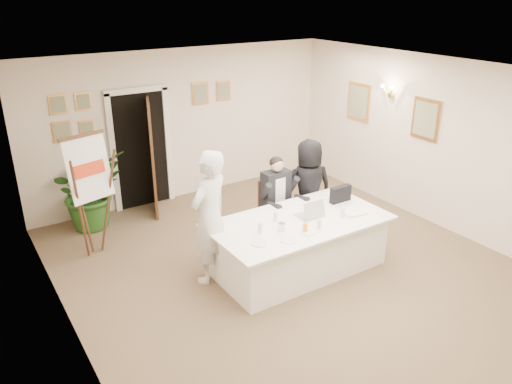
{
  "coord_description": "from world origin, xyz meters",
  "views": [
    {
      "loc": [
        -3.82,
        -4.91,
        3.82
      ],
      "look_at": [
        -0.27,
        0.6,
        1.1
      ],
      "focal_mm": 35.0,
      "sensor_mm": 36.0,
      "label": 1
    }
  ],
  "objects_px": {
    "conference_table": "(298,244)",
    "oj_glass": "(305,228)",
    "seated_man": "(278,199)",
    "potted_palm": "(89,191)",
    "flip_chart": "(90,202)",
    "standing_woman": "(308,188)",
    "laptop_bag": "(340,194)",
    "standing_man": "(210,217)",
    "steel_jug": "(282,227)",
    "paper_stack": "(355,213)",
    "laptop": "(309,207)"
  },
  "relations": [
    {
      "from": "standing_man",
      "to": "potted_palm",
      "type": "relative_size",
      "value": 1.46
    },
    {
      "from": "steel_jug",
      "to": "potted_palm",
      "type": "bearing_deg",
      "value": 118.49
    },
    {
      "from": "potted_palm",
      "to": "laptop_bag",
      "type": "height_order",
      "value": "potted_palm"
    },
    {
      "from": "standing_woman",
      "to": "laptop",
      "type": "relative_size",
      "value": 4.37
    },
    {
      "from": "steel_jug",
      "to": "laptop_bag",
      "type": "bearing_deg",
      "value": 13.4
    },
    {
      "from": "laptop",
      "to": "paper_stack",
      "type": "bearing_deg",
      "value": -28.89
    },
    {
      "from": "standing_man",
      "to": "laptop",
      "type": "distance_m",
      "value": 1.43
    },
    {
      "from": "conference_table",
      "to": "standing_woman",
      "type": "height_order",
      "value": "standing_woman"
    },
    {
      "from": "seated_man",
      "to": "oj_glass",
      "type": "xyz_separation_m",
      "value": [
        -0.42,
        -1.22,
        0.13
      ]
    },
    {
      "from": "standing_woman",
      "to": "laptop_bag",
      "type": "relative_size",
      "value": 4.5
    },
    {
      "from": "laptop_bag",
      "to": "oj_glass",
      "type": "height_order",
      "value": "laptop_bag"
    },
    {
      "from": "standing_man",
      "to": "paper_stack",
      "type": "distance_m",
      "value": 2.1
    },
    {
      "from": "standing_woman",
      "to": "laptop_bag",
      "type": "distance_m",
      "value": 0.67
    },
    {
      "from": "laptop",
      "to": "laptop_bag",
      "type": "bearing_deg",
      "value": 9.84
    },
    {
      "from": "standing_man",
      "to": "laptop",
      "type": "height_order",
      "value": "standing_man"
    },
    {
      "from": "paper_stack",
      "to": "oj_glass",
      "type": "relative_size",
      "value": 2.36
    },
    {
      "from": "seated_man",
      "to": "paper_stack",
      "type": "distance_m",
      "value": 1.28
    },
    {
      "from": "conference_table",
      "to": "steel_jug",
      "type": "xyz_separation_m",
      "value": [
        -0.39,
        -0.13,
        0.44
      ]
    },
    {
      "from": "potted_palm",
      "to": "paper_stack",
      "type": "bearing_deg",
      "value": -48.53
    },
    {
      "from": "flip_chart",
      "to": "potted_palm",
      "type": "distance_m",
      "value": 1.06
    },
    {
      "from": "seated_man",
      "to": "oj_glass",
      "type": "relative_size",
      "value": 10.88
    },
    {
      "from": "steel_jug",
      "to": "paper_stack",
      "type": "bearing_deg",
      "value": -6.56
    },
    {
      "from": "standing_man",
      "to": "steel_jug",
      "type": "bearing_deg",
      "value": 118.86
    },
    {
      "from": "conference_table",
      "to": "seated_man",
      "type": "bearing_deg",
      "value": 73.51
    },
    {
      "from": "potted_palm",
      "to": "conference_table",
      "type": "bearing_deg",
      "value": -55.11
    },
    {
      "from": "seated_man",
      "to": "conference_table",
      "type": "bearing_deg",
      "value": -97.32
    },
    {
      "from": "standing_woman",
      "to": "standing_man",
      "type": "bearing_deg",
      "value": 30.33
    },
    {
      "from": "flip_chart",
      "to": "laptop",
      "type": "xyz_separation_m",
      "value": [
        2.55,
        -1.95,
        0.05
      ]
    },
    {
      "from": "oj_glass",
      "to": "standing_man",
      "type": "bearing_deg",
      "value": 142.9
    },
    {
      "from": "steel_jug",
      "to": "standing_woman",
      "type": "bearing_deg",
      "value": 38.37
    },
    {
      "from": "flip_chart",
      "to": "potted_palm",
      "type": "relative_size",
      "value": 1.45
    },
    {
      "from": "conference_table",
      "to": "potted_palm",
      "type": "relative_size",
      "value": 1.96
    },
    {
      "from": "conference_table",
      "to": "oj_glass",
      "type": "height_order",
      "value": "oj_glass"
    },
    {
      "from": "standing_woman",
      "to": "oj_glass",
      "type": "xyz_separation_m",
      "value": [
        -0.99,
        -1.17,
        0.04
      ]
    },
    {
      "from": "flip_chart",
      "to": "standing_woman",
      "type": "distance_m",
      "value": 3.38
    },
    {
      "from": "standing_man",
      "to": "paper_stack",
      "type": "height_order",
      "value": "standing_man"
    },
    {
      "from": "flip_chart",
      "to": "steel_jug",
      "type": "height_order",
      "value": "flip_chart"
    },
    {
      "from": "oj_glass",
      "to": "steel_jug",
      "type": "distance_m",
      "value": 0.31
    },
    {
      "from": "laptop",
      "to": "flip_chart",
      "type": "bearing_deg",
      "value": 141.82
    },
    {
      "from": "potted_palm",
      "to": "oj_glass",
      "type": "height_order",
      "value": "potted_palm"
    },
    {
      "from": "conference_table",
      "to": "oj_glass",
      "type": "distance_m",
      "value": 0.58
    },
    {
      "from": "seated_man",
      "to": "potted_palm",
      "type": "xyz_separation_m",
      "value": [
        -2.36,
        2.12,
        -0.06
      ]
    },
    {
      "from": "standing_man",
      "to": "steel_jug",
      "type": "xyz_separation_m",
      "value": [
        0.78,
        -0.57,
        -0.11
      ]
    },
    {
      "from": "seated_man",
      "to": "oj_glass",
      "type": "bearing_deg",
      "value": -99.61
    },
    {
      "from": "laptop_bag",
      "to": "seated_man",
      "type": "bearing_deg",
      "value": 132.2
    },
    {
      "from": "standing_man",
      "to": "oj_glass",
      "type": "bearing_deg",
      "value": 118.1
    },
    {
      "from": "laptop_bag",
      "to": "paper_stack",
      "type": "bearing_deg",
      "value": -105.74
    },
    {
      "from": "conference_table",
      "to": "standing_woman",
      "type": "relative_size",
      "value": 1.58
    },
    {
      "from": "laptop",
      "to": "conference_table",
      "type": "bearing_deg",
      "value": -167.97
    },
    {
      "from": "standing_woman",
      "to": "laptop",
      "type": "bearing_deg",
      "value": 70.67
    }
  ]
}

